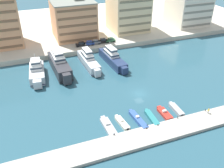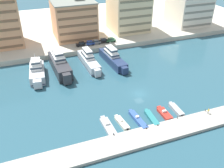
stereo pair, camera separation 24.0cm
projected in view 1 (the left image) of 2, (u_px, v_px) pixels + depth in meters
ground_plane at (139, 94)px, 74.64m from camera, size 400.00×400.00×0.00m
quay_promenade at (81, 24)px, 128.80m from camera, size 180.00×70.00×1.90m
pier_dock at (171, 130)px, 60.37m from camera, size 120.00×6.05×0.80m
yacht_silver_far_left at (37, 72)px, 82.01m from camera, size 5.88×15.87×7.74m
yacht_charcoal_left at (60, 64)px, 85.54m from camera, size 5.45×20.95×8.81m
yacht_silver_mid_left at (89, 60)px, 89.32m from camera, size 4.40×19.03×7.72m
yacht_navy_center_left at (113, 58)px, 91.19m from camera, size 5.20×19.96×7.55m
motorboat_grey_far_left at (108, 126)px, 61.39m from camera, size 2.33×7.94×1.25m
motorboat_cream_left at (122, 123)px, 62.54m from camera, size 2.20×6.31×1.17m
motorboat_blue_mid_left at (138, 120)px, 63.45m from camera, size 2.09×8.57×1.34m
motorboat_teal_center_left at (152, 118)px, 64.16m from camera, size 1.86×7.28×0.89m
motorboat_red_center at (164, 113)px, 65.77m from camera, size 2.02×6.22×1.33m
motorboat_grey_center_right at (176, 109)px, 67.19m from camera, size 1.85×6.53×0.94m
car_black_far_left at (81, 44)px, 100.64m from camera, size 4.21×2.16×1.80m
car_blue_left at (89, 43)px, 101.61m from camera, size 4.11×1.94×1.80m
car_grey_mid_left at (95, 42)px, 102.58m from camera, size 4.16×2.04×1.80m
car_black_center_left at (103, 41)px, 103.77m from camera, size 4.16×2.03×1.80m
car_green_center at (110, 40)px, 104.66m from camera, size 4.11×1.95×1.80m
apartment_block_left at (73, 19)px, 106.63m from camera, size 17.50×16.76×17.56m
apartment_block_mid_left at (128, 8)px, 113.45m from camera, size 16.73×16.36×22.18m
apartment_block_center_left at (188, 7)px, 122.35m from camera, size 17.61×17.06×18.42m
pedestrian_near_edge at (209, 110)px, 64.78m from camera, size 0.59×0.30×1.57m
bollard_west at (114, 134)px, 58.03m from camera, size 0.20×0.20×0.61m
bollard_west_mid at (147, 125)px, 60.65m from camera, size 0.20×0.20×0.61m
bollard_east_mid at (178, 117)px, 63.26m from camera, size 0.20×0.20×0.61m
bollard_east at (205, 110)px, 65.88m from camera, size 0.20×0.20×0.61m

